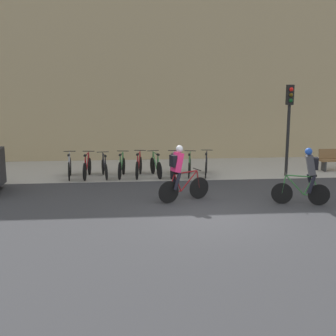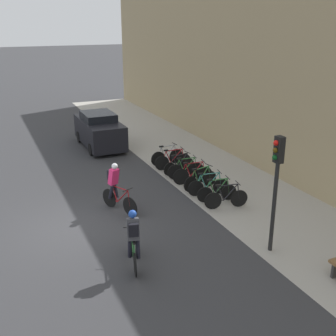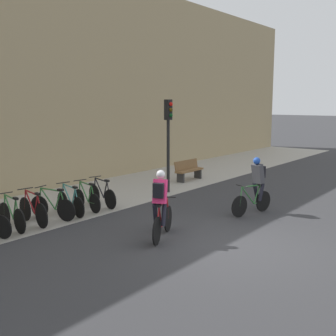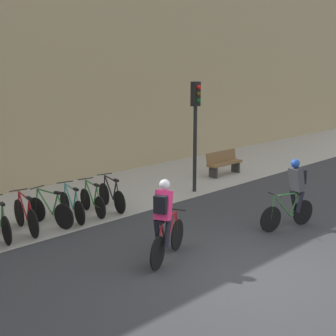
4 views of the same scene
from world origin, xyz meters
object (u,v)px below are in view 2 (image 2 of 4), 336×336
object	(u,v)px
cyclist_pink	(115,186)
traffic_light_pole	(277,174)
parked_bike_4	(193,174)
parked_bike_7	(217,192)
parked_bike_5	(200,180)
parked_bike_2	(179,165)
parked_car	(99,130)
cyclist_grey	(133,238)
parked_bike_6	(208,186)
parked_bike_8	(226,198)
parked_bike_1	(173,161)
parked_bike_3	(186,170)
parked_bike_0	(167,156)

from	to	relation	value
cyclist_pink	traffic_light_pole	bearing A→B (deg)	36.04
parked_bike_4	traffic_light_pole	world-z (taller)	traffic_light_pole
parked_bike_7	parked_bike_5	bearing A→B (deg)	180.00
parked_bike_2	traffic_light_pole	distance (m)	7.39
cyclist_pink	parked_bike_5	size ratio (longest dim) A/B	1.08
parked_bike_2	parked_bike_7	size ratio (longest dim) A/B	1.04
parked_bike_2	traffic_light_pole	world-z (taller)	traffic_light_pole
parked_bike_2	cyclist_pink	bearing A→B (deg)	-56.19
parked_bike_5	parked_car	bearing A→B (deg)	-164.54
cyclist_grey	parked_bike_4	xyz separation A→B (m)	(-5.01, 4.42, -0.53)
parked_bike_6	parked_bike_8	size ratio (longest dim) A/B	1.01
cyclist_pink	parked_bike_4	bearing A→B (deg)	107.40
parked_bike_6	parked_bike_4	bearing A→B (deg)	179.96
parked_bike_1	parked_bike_8	size ratio (longest dim) A/B	1.07
parked_bike_2	parked_bike_4	size ratio (longest dim) A/B	0.95
parked_bike_1	parked_bike_2	bearing A→B (deg)	-0.06
parked_bike_7	traffic_light_pole	size ratio (longest dim) A/B	0.44
parked_bike_2	cyclist_grey	bearing A→B (deg)	-34.88
cyclist_grey	parked_bike_7	distance (m)	5.38
traffic_light_pole	parked_bike_1	bearing A→B (deg)	177.27
parked_bike_2	parked_bike_3	bearing A→B (deg)	0.16
parked_car	parked_bike_8	bearing A→B (deg)	12.35
parked_bike_1	parked_bike_6	bearing A→B (deg)	-0.00
parked_bike_3	parked_bike_5	distance (m)	1.33
parked_bike_2	parked_bike_6	bearing A→B (deg)	0.01
parked_bike_5	parked_bike_8	xyz separation A→B (m)	(1.99, 0.00, -0.00)
cyclist_pink	parked_bike_0	bearing A→B (deg)	135.76
parked_bike_3	traffic_light_pole	distance (m)	6.76
cyclist_pink	parked_bike_7	distance (m)	3.85
parked_bike_0	parked_bike_6	xyz separation A→B (m)	(3.98, -0.00, -0.02)
parked_bike_8	parked_bike_7	bearing A→B (deg)	-179.99
parked_bike_5	parked_bike_7	distance (m)	1.32
parked_bike_2	parked_bike_4	xyz separation A→B (m)	(1.32, 0.00, 0.03)
cyclist_pink	parked_bike_3	world-z (taller)	cyclist_pink
cyclist_pink	parked_bike_3	size ratio (longest dim) A/B	1.10
parked_bike_7	parked_bike_6	bearing A→B (deg)	-179.96
cyclist_pink	traffic_light_pole	size ratio (longest dim) A/B	0.51
parked_bike_3	parked_car	size ratio (longest dim) A/B	0.38
cyclist_grey	parked_bike_1	size ratio (longest dim) A/B	1.02
cyclist_pink	parked_bike_1	world-z (taller)	cyclist_pink
traffic_light_pole	parked_bike_3	bearing A→B (deg)	176.70
cyclist_pink	traffic_light_pole	world-z (taller)	traffic_light_pole
cyclist_pink	parked_bike_3	bearing A→B (deg)	116.19
cyclist_grey	parked_bike_3	bearing A→B (deg)	142.10
parked_bike_6	parked_bike_7	distance (m)	0.66
cyclist_pink	parked_bike_6	distance (m)	3.76
parked_bike_3	parked_bike_5	world-z (taller)	parked_bike_3
traffic_light_pole	parked_bike_8	bearing A→B (deg)	173.23
parked_bike_0	parked_bike_6	bearing A→B (deg)	-0.03
parked_bike_3	parked_bike_8	world-z (taller)	parked_bike_3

